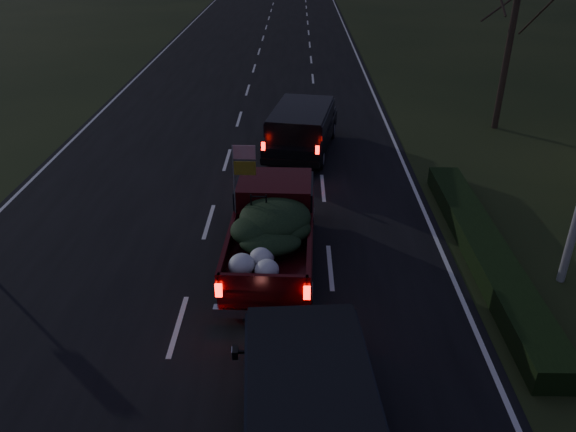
# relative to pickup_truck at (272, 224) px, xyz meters

# --- Properties ---
(ground) EXTENTS (120.00, 120.00, 0.00)m
(ground) POSITION_rel_pickup_truck_xyz_m (-2.06, -2.89, -1.10)
(ground) COLOR black
(ground) RESTS_ON ground
(road_asphalt) EXTENTS (14.00, 120.00, 0.02)m
(road_asphalt) POSITION_rel_pickup_truck_xyz_m (-2.06, -2.89, -1.09)
(road_asphalt) COLOR black
(road_asphalt) RESTS_ON ground
(hedge_row) EXTENTS (1.00, 10.00, 0.60)m
(hedge_row) POSITION_rel_pickup_truck_xyz_m (5.74, 0.11, -0.80)
(hedge_row) COLOR black
(hedge_row) RESTS_ON ground
(bare_tree_far) EXTENTS (3.60, 3.60, 7.00)m
(bare_tree_far) POSITION_rel_pickup_truck_xyz_m (9.44, 11.11, 4.13)
(bare_tree_far) COLOR black
(bare_tree_far) RESTS_ON ground
(pickup_truck) EXTENTS (2.33, 5.67, 2.94)m
(pickup_truck) POSITION_rel_pickup_truck_xyz_m (0.00, 0.00, 0.00)
(pickup_truck) COLOR #330709
(pickup_truck) RESTS_ON ground
(lead_suv) EXTENTS (3.04, 5.49, 1.49)m
(lead_suv) POSITION_rel_pickup_truck_xyz_m (0.82, 8.01, 0.03)
(lead_suv) COLOR black
(lead_suv) RESTS_ON ground
(rear_suv) EXTENTS (2.63, 5.23, 1.46)m
(rear_suv) POSITION_rel_pickup_truck_xyz_m (0.85, -6.20, 0.00)
(rear_suv) COLOR black
(rear_suv) RESTS_ON ground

